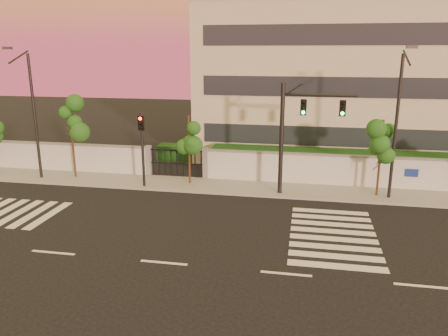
{
  "coord_description": "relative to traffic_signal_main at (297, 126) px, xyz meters",
  "views": [
    {
      "loc": [
        5.47,
        -15.58,
        8.46
      ],
      "look_at": [
        1.39,
        6.0,
        2.53
      ],
      "focal_mm": 35.0,
      "sensor_mm": 36.0,
      "label": 1
    }
  ],
  "objects": [
    {
      "name": "street_tree_e",
      "position": [
        4.88,
        0.64,
        -0.79
      ],
      "size": [
        1.62,
        1.29,
        4.66
      ],
      "color": "#382314",
      "rests_on": "ground"
    },
    {
      "name": "hedge_row",
      "position": [
        -3.79,
        5.07,
        -3.41
      ],
      "size": [
        41.0,
        4.25,
        1.8
      ],
      "color": "black",
      "rests_on": "ground"
    },
    {
      "name": "sidewalk",
      "position": [
        -4.96,
        0.83,
        -4.15
      ],
      "size": [
        60.0,
        3.0,
        0.15
      ],
      "primitive_type": "cube",
      "color": "gray",
      "rests_on": "ground"
    },
    {
      "name": "street_tree_c",
      "position": [
        -14.68,
        0.91,
        -0.15
      ],
      "size": [
        1.62,
        1.29,
        5.54
      ],
      "color": "#382314",
      "rests_on": "ground"
    },
    {
      "name": "streetlight_east",
      "position": [
        5.49,
        0.15,
        0.48
      ],
      "size": [
        0.52,
        2.09,
        8.7
      ],
      "color": "black",
      "rests_on": "ground"
    },
    {
      "name": "traffic_signal_secondary",
      "position": [
        -9.37,
        -0.23,
        -1.16
      ],
      "size": [
        0.38,
        0.35,
        4.83
      ],
      "rotation": [
        0.0,
        0.0,
        -0.26
      ],
      "color": "black",
      "rests_on": "ground"
    },
    {
      "name": "ground",
      "position": [
        -4.96,
        -9.67,
        -4.22
      ],
      "size": [
        120.0,
        120.0,
        0.0
      ],
      "primitive_type": "plane",
      "color": "black",
      "rests_on": "ground"
    },
    {
      "name": "streetlight_west",
      "position": [
        -16.92,
        0.15,
        0.46
      ],
      "size": [
        0.52,
        2.09,
        8.67
      ],
      "color": "black",
      "rests_on": "ground"
    },
    {
      "name": "road_markings",
      "position": [
        -6.54,
        -5.91,
        -4.21
      ],
      "size": [
        57.0,
        7.62,
        0.02
      ],
      "color": "silver",
      "rests_on": "ground"
    },
    {
      "name": "street_tree_d",
      "position": [
        -6.67,
        0.93,
        -0.87
      ],
      "size": [
        1.55,
        1.23,
        4.56
      ],
      "color": "#382314",
      "rests_on": "ground"
    },
    {
      "name": "institutional_building",
      "position": [
        4.04,
        12.32,
        1.93
      ],
      "size": [
        24.4,
        12.4,
        12.25
      ],
      "color": "#BAB39D",
      "rests_on": "ground"
    },
    {
      "name": "perimeter_wall",
      "position": [
        -4.86,
        2.33,
        -3.15
      ],
      "size": [
        60.0,
        0.36,
        2.2
      ],
      "color": "silver",
      "rests_on": "ground"
    },
    {
      "name": "traffic_signal_main",
      "position": [
        0.0,
        0.0,
        0.0
      ],
      "size": [
        4.23,
        0.52,
        6.68
      ],
      "rotation": [
        0.0,
        0.0,
        -0.08
      ],
      "color": "black",
      "rests_on": "ground"
    }
  ]
}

